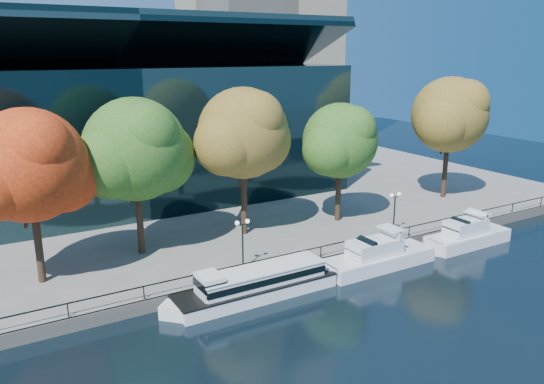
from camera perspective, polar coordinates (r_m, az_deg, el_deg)
ground at (r=39.95m, az=2.05°, el=-11.26°), size 160.00×160.00×0.00m
promenade at (r=71.36m, az=-13.89°, el=0.61°), size 90.00×67.08×1.00m
railing at (r=41.69m, az=-0.35°, el=-7.17°), size 88.20×0.08×0.99m
convention_building at (r=64.44m, az=-16.53°, el=6.19°), size 50.00×24.57×21.43m
tour_boat at (r=39.43m, az=-2.11°, el=-9.85°), size 13.75×3.07×2.61m
cruiser_near at (r=45.32m, az=10.99°, el=-6.85°), size 11.32×2.92×3.28m
cruiser_far at (r=52.59m, az=20.04°, el=-4.40°), size 9.96×2.76×3.25m
tree_1 at (r=41.01m, az=-24.42°, el=2.40°), size 10.18×8.34×12.92m
tree_2 at (r=44.39m, az=-14.26°, el=4.24°), size 10.55×8.65×13.14m
tree_3 at (r=47.87m, az=-2.91°, el=6.13°), size 10.29×8.43×13.60m
tree_4 at (r=52.47m, az=7.49°, el=5.32°), size 9.23×7.57×11.83m
tree_5 at (r=64.00m, az=18.71°, el=7.71°), size 10.71×8.79×13.90m
lamp_1 at (r=41.26m, az=-3.19°, el=-4.40°), size 1.26×0.36×4.03m
lamp_2 at (r=50.18m, az=13.08°, el=-1.24°), size 1.26×0.36×4.03m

